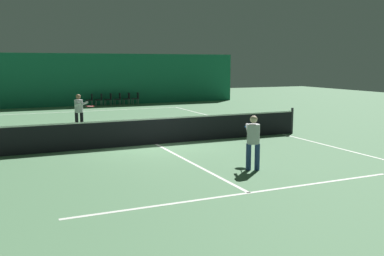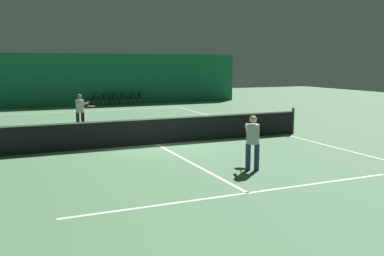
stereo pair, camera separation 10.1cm
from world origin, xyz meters
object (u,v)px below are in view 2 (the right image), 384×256
(player_far, at_px, (80,109))
(courtside_chair_2, at_px, (111,98))
(courtside_chair_0, at_px, (92,99))
(courtside_chair_5, at_px, (138,98))
(courtside_chair_4, at_px, (129,98))
(courtside_chair_3, at_px, (120,98))
(player_near, at_px, (253,138))
(tennis_net, at_px, (156,130))
(courtside_chair_1, at_px, (101,99))

(player_far, height_order, courtside_chair_2, player_far)
(courtside_chair_0, distance_m, courtside_chair_5, 3.23)
(courtside_chair_4, relative_size, courtside_chair_5, 1.00)
(courtside_chair_0, relative_size, courtside_chair_3, 1.00)
(courtside_chair_2, relative_size, courtside_chair_5, 1.00)
(player_near, distance_m, courtside_chair_4, 19.56)
(tennis_net, relative_size, courtside_chair_1, 14.29)
(tennis_net, height_order, player_far, player_far)
(player_far, height_order, courtside_chair_5, player_far)
(player_near, relative_size, courtside_chair_0, 1.79)
(player_near, height_order, courtside_chair_1, player_near)
(player_near, height_order, courtside_chair_0, player_near)
(courtside_chair_3, xyz_separation_m, courtside_chair_5, (1.29, 0.00, 0.00))
(courtside_chair_4, xyz_separation_m, courtside_chair_5, (0.65, 0.00, 0.00))
(courtside_chair_0, distance_m, courtside_chair_3, 1.94)
(courtside_chair_0, bearing_deg, courtside_chair_4, 90.00)
(courtside_chair_3, bearing_deg, player_near, -3.40)
(courtside_chair_2, height_order, courtside_chair_5, same)
(courtside_chair_0, height_order, courtside_chair_1, same)
(tennis_net, height_order, courtside_chair_4, tennis_net)
(courtside_chair_0, relative_size, courtside_chair_1, 1.00)
(courtside_chair_1, bearing_deg, courtside_chair_4, 90.00)
(tennis_net, xyz_separation_m, courtside_chair_4, (3.00, 14.87, -0.03))
(player_far, bearing_deg, courtside_chair_1, 143.25)
(courtside_chair_5, bearing_deg, courtside_chair_1, -90.00)
(tennis_net, xyz_separation_m, player_far, (-1.95, 4.53, 0.40))
(courtside_chair_2, bearing_deg, courtside_chair_3, 90.00)
(tennis_net, xyz_separation_m, player_near, (1.20, -4.60, 0.37))
(courtside_chair_0, height_order, courtside_chair_3, same)
(tennis_net, bearing_deg, courtside_chair_4, 78.58)
(tennis_net, xyz_separation_m, courtside_chair_0, (0.42, 14.87, -0.03))
(tennis_net, xyz_separation_m, courtside_chair_2, (1.71, 14.87, -0.03))
(player_near, distance_m, courtside_chair_2, 19.48)
(player_near, relative_size, courtside_chair_4, 1.79)
(courtside_chair_3, distance_m, courtside_chair_5, 1.29)
(courtside_chair_1, height_order, courtside_chair_2, same)
(courtside_chair_0, distance_m, courtside_chair_2, 1.29)
(courtside_chair_0, height_order, courtside_chair_2, same)
(player_near, distance_m, courtside_chair_5, 19.63)
(courtside_chair_1, bearing_deg, courtside_chair_0, -90.00)
(courtside_chair_4, height_order, courtside_chair_5, same)
(player_far, distance_m, courtside_chair_3, 11.21)
(courtside_chair_3, distance_m, courtside_chair_4, 0.65)
(courtside_chair_2, bearing_deg, tennis_net, -6.56)
(player_near, relative_size, courtside_chair_2, 1.79)
(player_near, xyz_separation_m, courtside_chair_2, (0.51, 19.47, -0.39))
(player_near, height_order, player_far, player_far)
(courtside_chair_1, xyz_separation_m, courtside_chair_5, (2.59, 0.00, 0.00))
(courtside_chair_4, bearing_deg, courtside_chair_5, 90.00)
(courtside_chair_0, relative_size, courtside_chair_2, 1.00)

